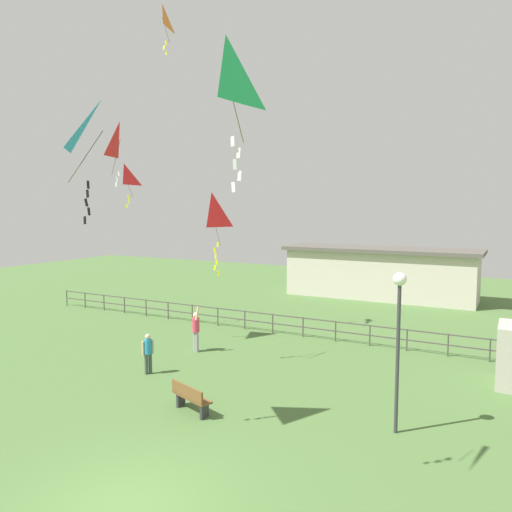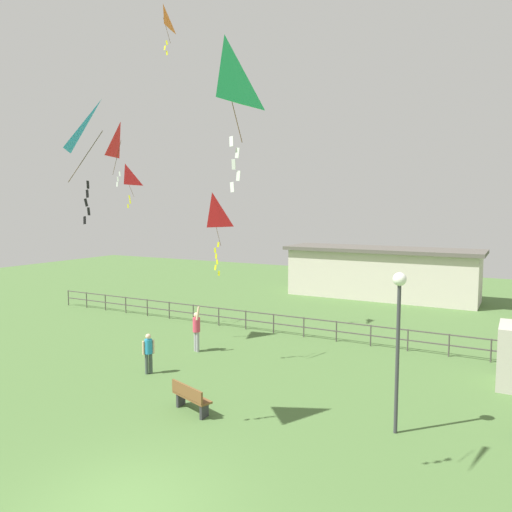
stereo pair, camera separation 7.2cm
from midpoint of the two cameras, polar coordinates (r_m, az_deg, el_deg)
ground_plane at (r=11.46m, az=-15.09°, el=-26.51°), size 80.00×80.00×0.00m
lamppost at (r=13.59m, az=16.13°, el=-6.82°), size 0.36×0.36×4.38m
park_bench at (r=15.27m, az=-7.78°, el=-15.96°), size 1.55×0.87×0.85m
person_1 at (r=18.66m, az=-12.56°, el=-10.73°), size 0.29×0.39×1.49m
person_3 at (r=21.07m, az=-7.12°, el=-8.38°), size 0.49×0.40×1.98m
kite_1 at (r=18.79m, az=-5.25°, el=4.95°), size 0.85×1.05×3.15m
kite_2 at (r=10.12m, az=-3.68°, el=20.11°), size 0.73×1.12×3.00m
kite_3 at (r=25.38m, az=-15.16°, el=8.93°), size 0.82×1.09×2.15m
kite_4 at (r=21.97m, az=-15.63°, el=12.77°), size 0.78×1.09×2.70m
kite_5 at (r=13.02m, az=-17.64°, el=13.38°), size 1.27×1.27×2.95m
kite_6 at (r=24.57m, az=-10.93°, el=25.53°), size 0.62×1.01×2.23m
waterfront_railing at (r=22.81m, az=9.30°, el=-8.27°), size 36.04×0.06×0.95m
pavilion_building at (r=34.26m, az=14.17°, el=-1.86°), size 12.90×4.08×3.41m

